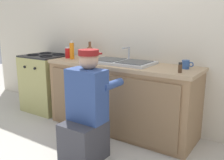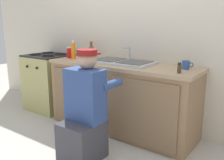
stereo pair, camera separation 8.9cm
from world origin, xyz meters
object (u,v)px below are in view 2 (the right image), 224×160
(stove_range, at_px, (50,82))
(soda_cup_red, at_px, (70,53))
(sink_double_basin, at_px, (122,62))
(plumber_person, at_px, (84,115))
(coffee_mug, at_px, (186,65))
(spice_bottle_pepper, at_px, (179,68))
(soap_bottle_orange, at_px, (73,51))
(vase_decorative, at_px, (91,52))
(water_glass, at_px, (83,56))

(stove_range, relative_size, soda_cup_red, 5.81)
(sink_double_basin, distance_m, stove_range, 1.43)
(plumber_person, relative_size, coffee_mug, 8.76)
(soda_cup_red, bearing_deg, sink_double_basin, 2.78)
(spice_bottle_pepper, relative_size, soap_bottle_orange, 0.42)
(sink_double_basin, distance_m, soap_bottle_orange, 0.75)
(soda_cup_red, relative_size, coffee_mug, 1.21)
(spice_bottle_pepper, xyz_separation_m, soap_bottle_orange, (-1.54, 0.09, 0.06))
(stove_range, distance_m, vase_decorative, 0.93)
(plumber_person, distance_m, soda_cup_red, 1.29)
(sink_double_basin, xyz_separation_m, vase_decorative, (-0.60, 0.13, 0.07))
(spice_bottle_pepper, height_order, water_glass, spice_bottle_pepper)
(plumber_person, bearing_deg, soap_bottle_orange, 139.09)
(sink_double_basin, distance_m, vase_decorative, 0.62)
(coffee_mug, distance_m, vase_decorative, 1.38)
(coffee_mug, bearing_deg, soda_cup_red, -175.91)
(water_glass, height_order, soda_cup_red, soda_cup_red)
(water_glass, xyz_separation_m, vase_decorative, (0.00, 0.17, 0.04))
(stove_range, bearing_deg, plumber_person, -28.78)
(plumber_person, relative_size, spice_bottle_pepper, 10.52)
(soda_cup_red, bearing_deg, water_glass, 1.75)
(vase_decorative, bearing_deg, spice_bottle_pepper, -12.16)
(spice_bottle_pepper, height_order, soap_bottle_orange, soap_bottle_orange)
(water_glass, xyz_separation_m, soap_bottle_orange, (-0.14, -0.04, 0.06))
(stove_range, xyz_separation_m, coffee_mug, (2.13, 0.08, 0.48))
(stove_range, xyz_separation_m, vase_decorative, (0.76, 0.13, 0.52))
(spice_bottle_pepper, bearing_deg, stove_range, 175.60)
(sink_double_basin, bearing_deg, stove_range, -179.91)
(plumber_person, height_order, coffee_mug, plumber_person)
(spice_bottle_pepper, distance_m, coffee_mug, 0.24)
(stove_range, bearing_deg, soda_cup_red, -4.38)
(vase_decorative, bearing_deg, stove_range, -169.91)
(plumber_person, xyz_separation_m, soda_cup_red, (-0.93, 0.75, 0.48))
(stove_range, relative_size, coffee_mug, 7.01)
(stove_range, relative_size, vase_decorative, 3.84)
(spice_bottle_pepper, distance_m, water_glass, 1.40)
(soda_cup_red, relative_size, soap_bottle_orange, 0.61)
(coffee_mug, bearing_deg, water_glass, -175.49)
(sink_double_basin, xyz_separation_m, soda_cup_red, (-0.85, -0.04, 0.06))
(coffee_mug, bearing_deg, spice_bottle_pepper, -85.57)
(stove_range, xyz_separation_m, spice_bottle_pepper, (2.15, -0.17, 0.48))
(stove_range, xyz_separation_m, plumber_person, (1.44, -0.79, 0.02))
(plumber_person, bearing_deg, spice_bottle_pepper, 41.43)
(sink_double_basin, relative_size, vase_decorative, 3.48)
(soda_cup_red, relative_size, vase_decorative, 0.66)
(soda_cup_red, xyz_separation_m, coffee_mug, (1.62, 0.12, -0.03))
(coffee_mug, xyz_separation_m, soap_bottle_orange, (-1.52, -0.15, 0.07))
(vase_decorative, bearing_deg, coffee_mug, -2.40)
(plumber_person, relative_size, vase_decorative, 4.80)
(stove_range, height_order, soap_bottle_orange, soap_bottle_orange)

